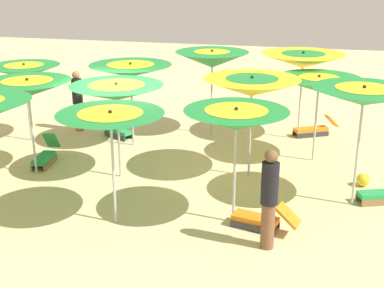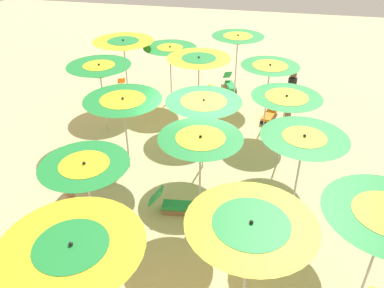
% 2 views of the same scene
% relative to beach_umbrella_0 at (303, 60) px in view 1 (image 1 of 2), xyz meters
% --- Properties ---
extents(ground, '(39.66, 39.66, 0.04)m').
position_rel_beach_umbrella_0_xyz_m(ground, '(3.55, -3.83, -2.24)').
color(ground, beige).
extents(beach_umbrella_0, '(2.25, 2.25, 2.47)m').
position_rel_beach_umbrella_0_xyz_m(beach_umbrella_0, '(0.00, 0.00, 0.00)').
color(beach_umbrella_0, '#B2B2B7').
rests_on(beach_umbrella_0, ground).
extents(beach_umbrella_1, '(2.05, 2.05, 2.44)m').
position_rel_beach_umbrella_0_xyz_m(beach_umbrella_1, '(0.13, -2.47, -0.05)').
color(beach_umbrella_1, '#B2B2B7').
rests_on(beach_umbrella_1, ground).
extents(beach_umbrella_2, '(2.16, 2.16, 2.28)m').
position_rel_beach_umbrella_0_xyz_m(beach_umbrella_2, '(1.62, -4.33, -0.16)').
color(beach_umbrella_2, '#B2B2B7').
rests_on(beach_umbrella_2, ground).
extents(beach_umbrella_3, '(1.91, 1.91, 2.18)m').
position_rel_beach_umbrella_0_xyz_m(beach_umbrella_3, '(1.88, -7.26, -0.26)').
color(beach_umbrella_3, '#B2B2B7').
rests_on(beach_umbrella_3, ground).
extents(beach_umbrella_5, '(2.02, 2.02, 2.19)m').
position_rel_beach_umbrella_0_xyz_m(beach_umbrella_5, '(1.66, 0.45, -0.26)').
color(beach_umbrella_5, '#B2B2B7').
rests_on(beach_umbrella_5, ground).
extents(beach_umbrella_6, '(2.15, 2.15, 2.38)m').
position_rel_beach_umbrella_0_xyz_m(beach_umbrella_6, '(3.05, -0.99, -0.09)').
color(beach_umbrella_6, '#B2B2B7').
rests_on(beach_umbrella_6, ground).
extents(beach_umbrella_7, '(2.09, 2.09, 2.24)m').
position_rel_beach_umbrella_0_xyz_m(beach_umbrella_7, '(3.77, -3.89, -0.20)').
color(beach_umbrella_7, '#B2B2B7').
rests_on(beach_umbrella_7, ground).
extents(beach_umbrella_8, '(1.95, 1.95, 2.30)m').
position_rel_beach_umbrella_0_xyz_m(beach_umbrella_8, '(4.08, -5.89, -0.15)').
color(beach_umbrella_8, '#B2B2B7').
rests_on(beach_umbrella_8, ground).
extents(beach_umbrella_10, '(1.99, 1.99, 2.53)m').
position_rel_beach_umbrella_0_xyz_m(beach_umbrella_10, '(4.09, 1.31, 0.08)').
color(beach_umbrella_10, '#B2B2B7').
rests_on(beach_umbrella_10, ground).
extents(beach_umbrella_11, '(1.92, 1.92, 2.30)m').
position_rel_beach_umbrella_0_xyz_m(beach_umbrella_11, '(5.41, -0.97, -0.15)').
color(beach_umbrella_11, '#B2B2B7').
rests_on(beach_umbrella_11, ground).
extents(beach_umbrella_12, '(1.97, 1.97, 2.25)m').
position_rel_beach_umbrella_0_xyz_m(beach_umbrella_12, '(5.96, -3.17, -0.17)').
color(beach_umbrella_12, '#B2B2B7').
rests_on(beach_umbrella_12, ground).
extents(lounger_0, '(0.65, 1.32, 0.58)m').
position_rel_beach_umbrella_0_xyz_m(lounger_0, '(5.58, -0.41, -2.01)').
color(lounger_0, '#333338').
rests_on(lounger_0, ground).
extents(lounger_1, '(1.23, 0.48, 0.69)m').
position_rel_beach_umbrella_0_xyz_m(lounger_1, '(3.44, -5.98, -2.00)').
color(lounger_1, olive).
rests_on(lounger_1, ground).
extents(lounger_2, '(0.81, 1.18, 0.56)m').
position_rel_beach_umbrella_0_xyz_m(lounger_2, '(1.05, -5.04, -2.02)').
color(lounger_2, '#333338').
rests_on(lounger_2, ground).
extents(lounger_4, '(0.90, 1.29, 0.56)m').
position_rel_beach_umbrella_0_xyz_m(lounger_4, '(-0.37, 0.42, -2.02)').
color(lounger_4, '#333338').
rests_on(lounger_4, ground).
extents(beachgoer_0, '(0.30, 0.30, 1.83)m').
position_rel_beach_umbrella_0_xyz_m(beachgoer_0, '(6.23, -0.24, -1.25)').
color(beachgoer_0, brown).
rests_on(beachgoer_0, ground).
extents(beachgoer_1, '(0.30, 0.30, 1.78)m').
position_rel_beach_umbrella_0_xyz_m(beachgoer_1, '(0.74, -6.31, -1.28)').
color(beachgoer_1, '#A3704C').
rests_on(beachgoer_1, ground).
extents(beach_ball, '(0.30, 0.30, 0.30)m').
position_rel_beach_umbrella_0_xyz_m(beach_ball, '(3.04, 1.57, -2.07)').
color(beach_ball, yellow).
rests_on(beach_ball, ground).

